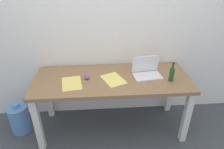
{
  "coord_description": "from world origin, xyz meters",
  "views": [
    {
      "loc": [
        -0.15,
        -2.03,
        1.94
      ],
      "look_at": [
        0.0,
        0.0,
        0.79
      ],
      "focal_mm": 32.67,
      "sensor_mm": 36.0,
      "label": 1
    }
  ],
  "objects_px": {
    "computer_mouse": "(87,77)",
    "water_cooler_jug": "(20,118)",
    "desk": "(112,85)",
    "beer_bottle": "(172,74)",
    "laptop_right": "(147,72)"
  },
  "relations": [
    {
      "from": "laptop_right",
      "to": "beer_bottle",
      "type": "xyz_separation_m",
      "value": [
        0.25,
        -0.14,
        0.03
      ]
    },
    {
      "from": "desk",
      "to": "beer_bottle",
      "type": "height_order",
      "value": "beer_bottle"
    },
    {
      "from": "beer_bottle",
      "to": "water_cooler_jug",
      "type": "relative_size",
      "value": 0.54
    },
    {
      "from": "beer_bottle",
      "to": "computer_mouse",
      "type": "distance_m",
      "value": 0.96
    },
    {
      "from": "computer_mouse",
      "to": "water_cooler_jug",
      "type": "height_order",
      "value": "computer_mouse"
    },
    {
      "from": "desk",
      "to": "laptop_right",
      "type": "distance_m",
      "value": 0.44
    },
    {
      "from": "computer_mouse",
      "to": "water_cooler_jug",
      "type": "relative_size",
      "value": 0.24
    },
    {
      "from": "laptop_right",
      "to": "computer_mouse",
      "type": "relative_size",
      "value": 3.42
    },
    {
      "from": "desk",
      "to": "water_cooler_jug",
      "type": "height_order",
      "value": "desk"
    },
    {
      "from": "desk",
      "to": "beer_bottle",
      "type": "xyz_separation_m",
      "value": [
        0.66,
        -0.1,
        0.18
      ]
    },
    {
      "from": "laptop_right",
      "to": "beer_bottle",
      "type": "relative_size",
      "value": 1.52
    },
    {
      "from": "desk",
      "to": "computer_mouse",
      "type": "height_order",
      "value": "computer_mouse"
    },
    {
      "from": "desk",
      "to": "water_cooler_jug",
      "type": "relative_size",
      "value": 4.35
    },
    {
      "from": "beer_bottle",
      "to": "water_cooler_jug",
      "type": "height_order",
      "value": "beer_bottle"
    },
    {
      "from": "desk",
      "to": "water_cooler_jug",
      "type": "xyz_separation_m",
      "value": [
        -1.18,
        0.03,
        -0.46
      ]
    }
  ]
}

